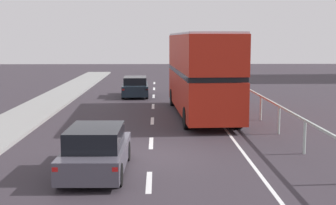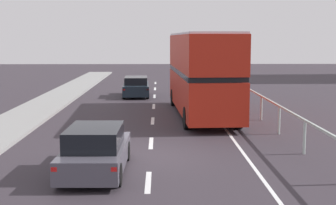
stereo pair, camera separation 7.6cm
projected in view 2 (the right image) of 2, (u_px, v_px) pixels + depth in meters
ground_plane at (150, 158)px, 16.26m from camera, size 74.24×120.00×0.10m
lane_paint_markings at (194, 117)px, 24.56m from camera, size 3.42×46.00×0.01m
bridge_side_railing at (254, 96)px, 25.14m from camera, size 0.10×42.00×1.23m
double_decker_bus_red at (202, 72)px, 24.58m from camera, size 3.04×10.63×4.30m
hatchback_car_near at (96, 151)px, 14.20m from camera, size 1.85×4.20×1.42m
sedan_car_ahead at (136, 87)px, 33.09m from camera, size 1.90×4.30×1.39m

